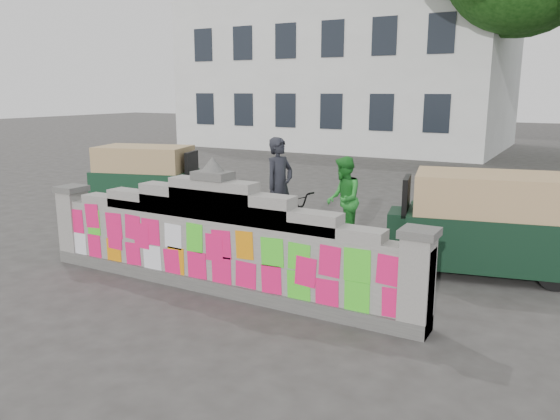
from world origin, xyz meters
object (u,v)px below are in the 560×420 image
Objects in this scene: cyclist_rider at (279,199)px; pedestrian at (343,199)px; rickshaw_right at (483,222)px; rickshaw_left at (148,176)px; cyclist_bike at (279,218)px.

cyclist_rider is 1.30m from pedestrian.
rickshaw_right is at bearing 52.18° from pedestrian.
pedestrian is 5.54m from rickshaw_left.
cyclist_rider reaches higher than cyclist_bike.
cyclist_bike is at bearing -32.70° from rickshaw_left.
cyclist_bike is at bearing -70.67° from pedestrian.
rickshaw_right reaches higher than rickshaw_left.
cyclist_rider is 4.77m from rickshaw_left.
rickshaw_right is (3.67, 0.24, 0.31)m from cyclist_bike.
rickshaw_left is (-5.52, 0.44, -0.03)m from pedestrian.
cyclist_bike is at bearing -76.74° from cyclist_rider.
pedestrian is (0.94, 0.90, 0.30)m from cyclist_bike.
rickshaw_left reaches higher than cyclist_bike.
cyclist_rider is at bearing -8.65° from rickshaw_right.
cyclist_rider is at bearing 103.26° from cyclist_bike.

